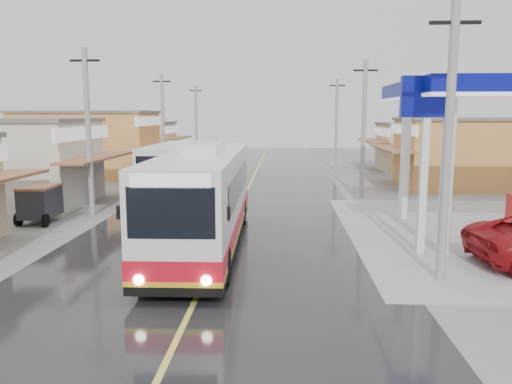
% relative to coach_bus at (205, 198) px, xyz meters
% --- Properties ---
extents(ground, '(120.00, 120.00, 0.00)m').
position_rel_coach_bus_xyz_m(ground, '(0.57, -3.54, -1.85)').
color(ground, slate).
rests_on(ground, ground).
extents(road, '(12.00, 90.00, 0.02)m').
position_rel_coach_bus_xyz_m(road, '(0.57, 11.46, -1.84)').
color(road, black).
rests_on(road, ground).
extents(centre_line, '(0.15, 90.00, 0.01)m').
position_rel_coach_bus_xyz_m(centre_line, '(0.57, 11.46, -1.82)').
color(centre_line, '#D8CC4C').
rests_on(centre_line, road).
extents(shopfronts_left, '(11.00, 44.00, 5.20)m').
position_rel_coach_bus_xyz_m(shopfronts_left, '(-12.43, 14.46, -1.85)').
color(shopfronts_left, tan).
rests_on(shopfronts_left, ground).
extents(utility_poles_left, '(1.60, 50.00, 8.00)m').
position_rel_coach_bus_xyz_m(utility_poles_left, '(-6.43, 12.46, -1.85)').
color(utility_poles_left, gray).
rests_on(utility_poles_left, ground).
extents(utility_poles_right, '(1.60, 36.00, 8.00)m').
position_rel_coach_bus_xyz_m(utility_poles_right, '(7.57, 11.46, -1.85)').
color(utility_poles_right, gray).
rests_on(utility_poles_right, ground).
extents(coach_bus, '(2.94, 12.31, 3.83)m').
position_rel_coach_bus_xyz_m(coach_bus, '(0.00, 0.00, 0.00)').
color(coach_bus, silver).
rests_on(coach_bus, road).
extents(second_bus, '(2.56, 9.26, 3.07)m').
position_rel_coach_bus_xyz_m(second_bus, '(-3.80, 12.41, -0.19)').
color(second_bus, silver).
rests_on(second_bus, road).
extents(cyclist, '(0.79, 1.82, 1.90)m').
position_rel_coach_bus_xyz_m(cyclist, '(-2.59, 6.61, -1.22)').
color(cyclist, black).
rests_on(cyclist, ground).
extents(tricycle_near, '(1.54, 2.24, 1.71)m').
position_rel_coach_bus_xyz_m(tricycle_near, '(-8.16, 3.70, -0.87)').
color(tricycle_near, '#26262D').
rests_on(tricycle_near, ground).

